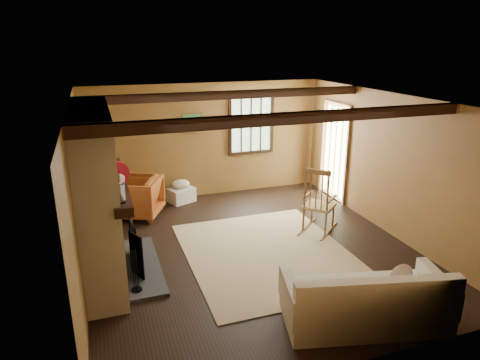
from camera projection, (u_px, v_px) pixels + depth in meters
name	position (u px, v px, depth m)	size (l,w,h in m)	color
ground	(251.00, 250.00, 6.90)	(5.50, 5.50, 0.00)	black
room_envelope	(259.00, 146.00, 6.69)	(5.02, 5.52, 2.44)	brown
fireplace	(100.00, 202.00, 5.87)	(1.02, 2.30, 2.40)	#9D4E3D
rug	(267.00, 253.00, 6.78)	(2.50, 3.00, 0.01)	#CBAC87
rocking_chair	(318.00, 204.00, 7.43)	(0.94, 0.90, 1.19)	tan
sofa	(366.00, 303.00, 5.02)	(2.06, 1.26, 0.77)	white
firewood_pile	(112.00, 205.00, 8.43)	(0.67, 0.12, 0.24)	#4E3421
laundry_basket	(181.00, 195.00, 8.90)	(0.50, 0.38, 0.30)	white
basket_pillow	(181.00, 184.00, 8.82)	(0.36, 0.29, 0.18)	white
armchair	(137.00, 197.00, 8.10)	(0.82, 0.85, 0.77)	#BF6026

